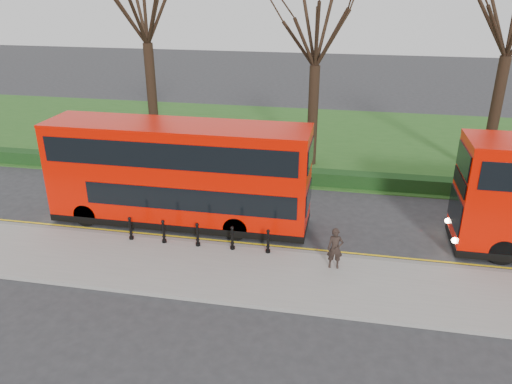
# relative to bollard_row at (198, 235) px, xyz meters

# --- Properties ---
(ground) EXTENTS (120.00, 120.00, 0.00)m
(ground) POSITION_rel_bollard_row_xyz_m (1.70, 1.35, -0.65)
(ground) COLOR #28282B
(ground) RESTS_ON ground
(pavement) EXTENTS (60.00, 4.00, 0.15)m
(pavement) POSITION_rel_bollard_row_xyz_m (1.70, -1.65, -0.57)
(pavement) COLOR gray
(pavement) RESTS_ON ground
(kerb) EXTENTS (60.00, 0.25, 0.16)m
(kerb) POSITION_rel_bollard_row_xyz_m (1.70, 0.35, -0.57)
(kerb) COLOR slate
(kerb) RESTS_ON ground
(grass_verge) EXTENTS (60.00, 18.00, 0.06)m
(grass_verge) POSITION_rel_bollard_row_xyz_m (1.70, 16.35, -0.62)
(grass_verge) COLOR #25521B
(grass_verge) RESTS_ON ground
(hedge) EXTENTS (60.00, 0.90, 0.80)m
(hedge) POSITION_rel_bollard_row_xyz_m (1.70, 8.15, -0.25)
(hedge) COLOR black
(hedge) RESTS_ON ground
(yellow_line_outer) EXTENTS (60.00, 0.10, 0.01)m
(yellow_line_outer) POSITION_rel_bollard_row_xyz_m (1.70, 0.65, -0.64)
(yellow_line_outer) COLOR yellow
(yellow_line_outer) RESTS_ON ground
(yellow_line_inner) EXTENTS (60.00, 0.10, 0.01)m
(yellow_line_inner) POSITION_rel_bollard_row_xyz_m (1.70, 0.85, -0.64)
(yellow_line_inner) COLOR yellow
(yellow_line_inner) RESTS_ON ground
(tree_left) EXTENTS (8.12, 8.12, 12.69)m
(tree_left) POSITION_rel_bollard_row_xyz_m (-6.30, 11.35, 8.58)
(tree_left) COLOR black
(tree_left) RESTS_ON ground
(tree_mid) EXTENTS (6.94, 6.94, 10.85)m
(tree_mid) POSITION_rel_bollard_row_xyz_m (3.70, 11.35, 7.23)
(tree_mid) COLOR black
(tree_mid) RESTS_ON ground
(bollard_row) EXTENTS (6.13, 0.15, 1.00)m
(bollard_row) POSITION_rel_bollard_row_xyz_m (0.00, 0.00, 0.00)
(bollard_row) COLOR black
(bollard_row) RESTS_ON pavement
(bus_lead) EXTENTS (11.81, 2.71, 4.70)m
(bus_lead) POSITION_rel_bollard_row_xyz_m (-1.53, 2.29, 1.72)
(bus_lead) COLOR red
(bus_lead) RESTS_ON ground
(pedestrian) EXTENTS (0.64, 0.45, 1.65)m
(pedestrian) POSITION_rel_bollard_row_xyz_m (5.71, -0.62, 0.33)
(pedestrian) COLOR black
(pedestrian) RESTS_ON pavement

